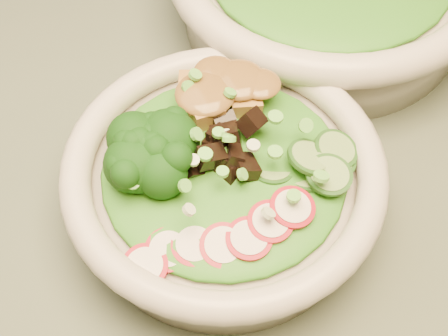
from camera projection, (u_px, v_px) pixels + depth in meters
name	position (u px, v px, depth m)	size (l,w,h in m)	color
dining_table	(379.00, 285.00, 0.59)	(1.20, 0.80, 0.75)	black
salad_bowl	(224.00, 182.00, 0.48)	(0.24, 0.24, 0.07)	beige
lettuce_bed	(224.00, 167.00, 0.46)	(0.18, 0.18, 0.02)	#216C16
broccoli_florets	(146.00, 163.00, 0.45)	(0.07, 0.06, 0.04)	black
radish_slices	(234.00, 236.00, 0.42)	(0.10, 0.04, 0.02)	maroon
cucumber_slices	(304.00, 156.00, 0.45)	(0.06, 0.06, 0.03)	#84A85D
mushroom_heap	(223.00, 146.00, 0.46)	(0.06, 0.06, 0.04)	black
tofu_cubes	(221.00, 100.00, 0.48)	(0.08, 0.05, 0.03)	olive
peanut_sauce	(221.00, 90.00, 0.47)	(0.06, 0.05, 0.01)	brown
scallion_garnish	(224.00, 150.00, 0.44)	(0.17, 0.17, 0.02)	#64C043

